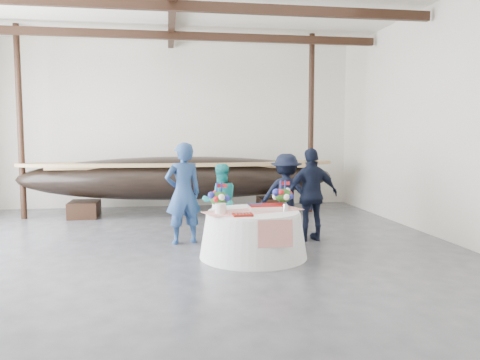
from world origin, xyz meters
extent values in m
cube|color=#3D3D42|center=(0.00, 0.00, 0.00)|extent=(10.00, 12.00, 0.01)
cube|color=silver|center=(0.00, 6.00, 2.25)|extent=(10.00, 0.02, 4.50)
cube|color=silver|center=(0.00, -6.00, 2.25)|extent=(10.00, 0.02, 4.50)
cube|color=silver|center=(5.00, 0.00, 2.25)|extent=(0.02, 12.00, 4.50)
cube|color=black|center=(0.00, 1.50, 4.25)|extent=(9.80, 0.12, 0.18)
cube|color=black|center=(0.00, 4.00, 4.25)|extent=(9.80, 0.12, 0.18)
cylinder|color=black|center=(-3.50, 4.46, 2.25)|extent=(0.14, 0.14, 4.50)
cylinder|color=black|center=(3.50, 4.46, 2.25)|extent=(0.14, 0.14, 4.50)
cube|color=black|center=(-2.13, 4.46, 0.19)|extent=(0.68, 0.87, 0.39)
cube|color=black|center=(2.50, 4.46, 0.19)|extent=(0.68, 0.87, 0.39)
ellipsoid|color=black|center=(0.19, 4.46, 0.92)|extent=(7.71, 1.54, 1.06)
cube|color=#9E7A4C|center=(0.19, 4.46, 1.21)|extent=(6.17, 1.01, 0.06)
cone|color=white|center=(1.23, 0.21, 0.36)|extent=(1.74, 1.74, 0.72)
cylinder|color=white|center=(1.23, 0.21, 0.73)|extent=(1.47, 1.47, 0.04)
cube|color=red|center=(1.23, 0.21, 0.75)|extent=(1.70, 1.03, 0.01)
cube|color=white|center=(1.48, 0.31, 0.78)|extent=(0.60, 0.40, 0.07)
cylinder|color=white|center=(0.68, 0.06, 0.83)|extent=(0.18, 0.18, 0.16)
cylinder|color=white|center=(0.68, 0.53, 0.85)|extent=(0.18, 0.18, 0.21)
cube|color=maroon|center=(0.99, -0.21, 0.76)|extent=(0.30, 0.24, 0.03)
cone|color=silver|center=(1.72, 0.09, 0.81)|extent=(0.09, 0.09, 0.12)
imported|color=navy|center=(0.14, 1.34, 0.92)|extent=(0.76, 0.60, 1.84)
imported|color=#21ADAD|center=(0.85, 1.61, 0.72)|extent=(0.76, 0.63, 1.43)
imported|color=black|center=(2.16, 1.72, 0.80)|extent=(1.17, 0.87, 1.61)
imported|color=black|center=(2.52, 1.21, 0.86)|extent=(1.05, 0.53, 1.73)
camera|label=1|loc=(-0.12, -7.11, 1.95)|focal=35.00mm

